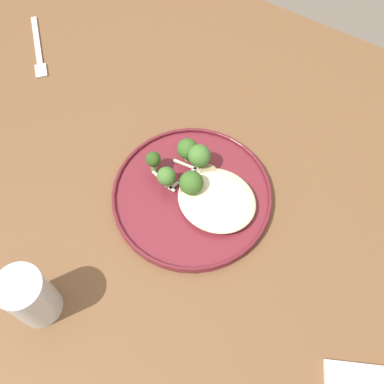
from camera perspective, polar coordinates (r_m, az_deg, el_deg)
name	(u,v)px	position (r m, az deg, el deg)	size (l,w,h in m)	color
ground	(202,293)	(1.53, 1.26, -12.64)	(6.00, 6.00, 0.00)	#665B51
wooden_dining_table	(208,204)	(0.91, 2.06, -1.48)	(1.40, 1.00, 0.74)	brown
dinner_plate	(192,195)	(0.82, 0.00, -0.38)	(0.29, 0.29, 0.02)	maroon
noodle_bed	(217,200)	(0.80, 3.15, -1.00)	(0.14, 0.13, 0.03)	beige
seared_scallop_large_seared	(207,204)	(0.79, 1.93, -1.51)	(0.03, 0.03, 0.02)	#E5C689
seared_scallop_left_edge	(227,185)	(0.81, 4.39, 0.95)	(0.03, 0.03, 0.02)	#DBB77A
seared_scallop_front_small	(208,174)	(0.82, 2.04, 2.34)	(0.03, 0.03, 0.02)	#E5C689
seared_scallop_rear_pale	(236,210)	(0.80, 5.64, -2.25)	(0.03, 0.03, 0.01)	beige
seared_scallop_right_edge	(187,191)	(0.81, -0.59, 0.18)	(0.03, 0.03, 0.01)	beige
seared_scallop_tilted_round	(224,206)	(0.80, 4.07, -1.80)	(0.03, 0.03, 0.01)	#E5C689
broccoli_floret_tall_stalk	(166,177)	(0.80, -3.26, 1.97)	(0.03, 0.03, 0.05)	#7A994C
broccoli_floret_left_leaning	(153,160)	(0.82, -4.91, 4.01)	(0.03, 0.03, 0.05)	#7A994C
broccoli_floret_right_tilted	(191,183)	(0.79, -0.08, 1.11)	(0.04, 0.04, 0.06)	#7A994C
broccoli_floret_front_edge	(188,149)	(0.83, -0.57, 5.44)	(0.04, 0.04, 0.05)	#7A994C
broccoli_floret_split_head	(199,156)	(0.81, 0.93, 4.57)	(0.04, 0.04, 0.06)	#89A356
onion_sliver_long_sliver	(178,183)	(0.82, -1.84, 1.15)	(0.04, 0.01, 0.00)	silver
onion_sliver_pale_crescent	(163,181)	(0.83, -3.63, 1.37)	(0.06, 0.01, 0.00)	silver
onion_sliver_curled_piece	(189,174)	(0.83, -0.42, 2.32)	(0.05, 0.01, 0.00)	silver
onion_sliver_short_strip	(186,165)	(0.84, -0.74, 3.43)	(0.05, 0.01, 0.00)	silver
water_glass	(32,298)	(0.75, -19.59, -12.52)	(0.07, 0.07, 0.12)	silver
dinner_fork	(38,48)	(1.10, -18.88, 16.79)	(0.15, 0.14, 0.00)	silver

